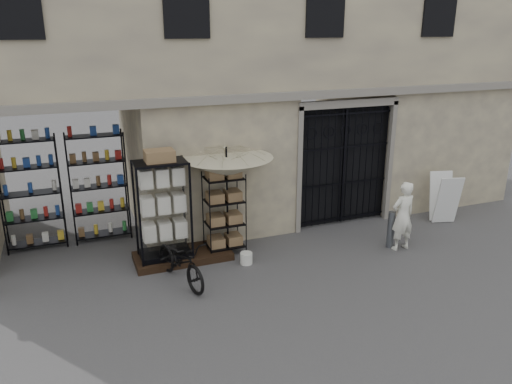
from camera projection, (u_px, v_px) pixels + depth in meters
name	position (u px, v px, depth m)	size (l,w,h in m)	color
ground	(318.00, 272.00, 9.99)	(80.00, 80.00, 0.00)	#242427
main_building	(248.00, 34.00, 12.13)	(14.00, 4.00, 9.00)	tan
shop_recess	(68.00, 186.00, 10.45)	(3.00, 1.70, 3.00)	black
shop_shelving	(66.00, 191.00, 10.95)	(2.70, 0.50, 2.50)	black
iron_gate	(340.00, 164.00, 12.14)	(2.50, 0.21, 3.00)	black
step_platform	(183.00, 256.00, 10.51)	(2.00, 0.90, 0.15)	black
display_cabinet	(163.00, 215.00, 10.04)	(1.18, 0.97, 2.20)	black
wire_rack	(224.00, 214.00, 10.61)	(0.80, 0.59, 1.79)	black
market_umbrella	(226.00, 162.00, 10.36)	(2.15, 2.17, 2.78)	black
white_bucket	(246.00, 258.00, 10.30)	(0.25, 0.25, 0.24)	silver
bicycle	(182.00, 282.00, 9.58)	(0.60, 0.90, 1.71)	black
steel_bollard	(391.00, 230.00, 10.99)	(0.15, 0.15, 0.84)	slate
shopkeeper	(400.00, 249.00, 11.04)	(0.56, 1.55, 0.37)	white
easel_sign	(444.00, 198.00, 12.37)	(0.73, 0.80, 1.22)	silver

